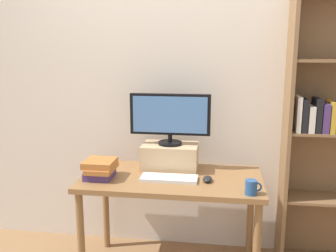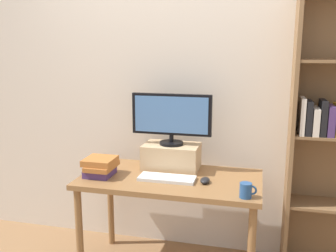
# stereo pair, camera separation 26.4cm
# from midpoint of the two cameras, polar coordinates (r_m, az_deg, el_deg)

# --- Properties ---
(back_wall) EXTENTS (7.00, 0.08, 2.60)m
(back_wall) POSITION_cam_midpoint_polar(r_m,az_deg,el_deg) (2.99, 5.07, 5.43)
(back_wall) COLOR beige
(back_wall) RESTS_ON ground_plane
(desk) EXTENTS (1.26, 0.66, 0.74)m
(desk) POSITION_cam_midpoint_polar(r_m,az_deg,el_deg) (2.69, 3.22, -9.56)
(desk) COLOR olive
(desk) RESTS_ON ground_plane
(riser_box) EXTENTS (0.41, 0.26, 0.19)m
(riser_box) POSITION_cam_midpoint_polar(r_m,az_deg,el_deg) (2.80, 3.23, -4.72)
(riser_box) COLOR tan
(riser_box) RESTS_ON desk
(computer_monitor) EXTENTS (0.59, 0.17, 0.38)m
(computer_monitor) POSITION_cam_midpoint_polar(r_m,az_deg,el_deg) (2.73, 3.30, 1.37)
(computer_monitor) COLOR black
(computer_monitor) RESTS_ON riser_box
(keyboard) EXTENTS (0.39, 0.15, 0.02)m
(keyboard) POSITION_cam_midpoint_polar(r_m,az_deg,el_deg) (2.59, 2.79, -8.00)
(keyboard) COLOR silver
(keyboard) RESTS_ON desk
(computer_mouse) EXTENTS (0.06, 0.10, 0.04)m
(computer_mouse) POSITION_cam_midpoint_polar(r_m,az_deg,el_deg) (2.56, 8.63, -8.24)
(computer_mouse) COLOR black
(computer_mouse) RESTS_ON desk
(book_stack) EXTENTS (0.21, 0.25, 0.13)m
(book_stack) POSITION_cam_midpoint_polar(r_m,az_deg,el_deg) (2.69, -7.50, -6.16)
(book_stack) COLOR #4C336B
(book_stack) RESTS_ON desk
(coffee_mug) EXTENTS (0.10, 0.07, 0.09)m
(coffee_mug) POSITION_cam_midpoint_polar(r_m,az_deg,el_deg) (2.37, 15.02, -9.51)
(coffee_mug) COLOR #234C84
(coffee_mug) RESTS_ON desk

